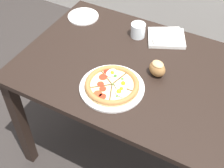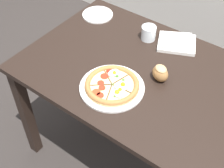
{
  "view_description": "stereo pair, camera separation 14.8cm",
  "coord_description": "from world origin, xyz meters",
  "px_view_note": "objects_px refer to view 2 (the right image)",
  "views": [
    {
      "loc": [
        0.42,
        -1.1,
        1.86
      ],
      "look_at": [
        -0.07,
        -0.19,
        0.8
      ],
      "focal_mm": 50.0,
      "sensor_mm": 36.0,
      "label": 1
    },
    {
      "loc": [
        0.54,
        -1.03,
        1.86
      ],
      "look_at": [
        -0.07,
        -0.19,
        0.8
      ],
      "focal_mm": 50.0,
      "sensor_mm": 36.0,
      "label": 2
    }
  ],
  "objects_px": {
    "dining_table": "(144,88)",
    "water_glass": "(149,34)",
    "napkin_folded": "(177,42)",
    "pizza": "(112,86)",
    "bread_piece_near": "(160,73)",
    "side_saucer": "(98,15)"
  },
  "relations": [
    {
      "from": "side_saucer",
      "to": "napkin_folded",
      "type": "bearing_deg",
      "value": 3.46
    },
    {
      "from": "pizza",
      "to": "water_glass",
      "type": "height_order",
      "value": "water_glass"
    },
    {
      "from": "dining_table",
      "to": "pizza",
      "type": "bearing_deg",
      "value": -111.01
    },
    {
      "from": "napkin_folded",
      "to": "water_glass",
      "type": "height_order",
      "value": "water_glass"
    },
    {
      "from": "napkin_folded",
      "to": "bread_piece_near",
      "type": "height_order",
      "value": "bread_piece_near"
    },
    {
      "from": "water_glass",
      "to": "side_saucer",
      "type": "xyz_separation_m",
      "value": [
        -0.38,
        0.02,
        -0.03
      ]
    },
    {
      "from": "side_saucer",
      "to": "bread_piece_near",
      "type": "bearing_deg",
      "value": -23.68
    },
    {
      "from": "napkin_folded",
      "to": "bread_piece_near",
      "type": "bearing_deg",
      "value": -77.92
    },
    {
      "from": "dining_table",
      "to": "napkin_folded",
      "type": "distance_m",
      "value": 0.32
    },
    {
      "from": "napkin_folded",
      "to": "water_glass",
      "type": "relative_size",
      "value": 3.13
    },
    {
      "from": "pizza",
      "to": "bread_piece_near",
      "type": "relative_size",
      "value": 2.83
    },
    {
      "from": "pizza",
      "to": "bread_piece_near",
      "type": "height_order",
      "value": "bread_piece_near"
    },
    {
      "from": "dining_table",
      "to": "water_glass",
      "type": "bearing_deg",
      "value": 119.91
    },
    {
      "from": "bread_piece_near",
      "to": "napkin_folded",
      "type": "bearing_deg",
      "value": 102.08
    },
    {
      "from": "dining_table",
      "to": "water_glass",
      "type": "distance_m",
      "value": 0.32
    },
    {
      "from": "pizza",
      "to": "napkin_folded",
      "type": "bearing_deg",
      "value": 79.73
    },
    {
      "from": "dining_table",
      "to": "napkin_folded",
      "type": "xyz_separation_m",
      "value": [
        0.01,
        0.29,
        0.13
      ]
    },
    {
      "from": "dining_table",
      "to": "pizza",
      "type": "xyz_separation_m",
      "value": [
        -0.07,
        -0.19,
        0.13
      ]
    },
    {
      "from": "pizza",
      "to": "napkin_folded",
      "type": "height_order",
      "value": "pizza"
    },
    {
      "from": "bread_piece_near",
      "to": "side_saucer",
      "type": "distance_m",
      "value": 0.66
    },
    {
      "from": "side_saucer",
      "to": "pizza",
      "type": "bearing_deg",
      "value": -45.34
    },
    {
      "from": "water_glass",
      "to": "bread_piece_near",
      "type": "bearing_deg",
      "value": -48.34
    }
  ]
}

